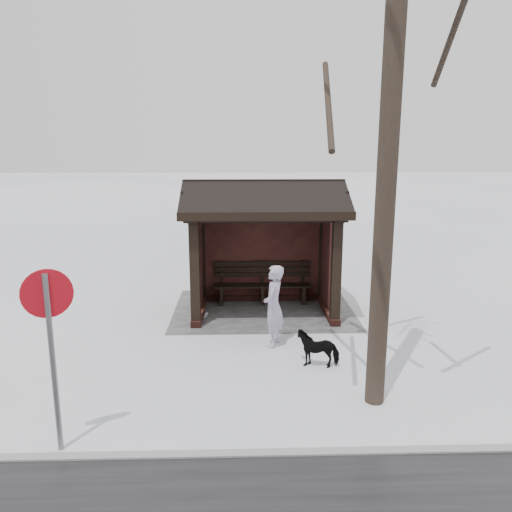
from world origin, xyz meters
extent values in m
plane|color=white|center=(0.00, 0.00, 0.00)|extent=(120.00, 120.00, 0.00)
cube|color=gray|center=(0.00, 5.50, 0.01)|extent=(120.00, 0.15, 0.06)
cube|color=gray|center=(0.00, -0.20, 0.01)|extent=(4.20, 3.20, 0.02)
cube|color=#3D1C16|center=(0.00, -0.90, 0.08)|extent=(3.30, 0.22, 0.16)
cube|color=#3D1C16|center=(-1.50, 0.00, 0.08)|extent=(0.22, 2.10, 0.16)
cube|color=#3D1C16|center=(1.50, 0.00, 0.08)|extent=(0.22, 2.10, 0.16)
cube|color=black|center=(-1.50, 0.90, 1.15)|extent=(0.20, 0.20, 2.30)
cube|color=black|center=(1.50, 0.90, 1.15)|extent=(0.20, 0.20, 2.30)
cube|color=black|center=(-1.50, -0.90, 1.15)|extent=(0.20, 0.20, 2.30)
cube|color=black|center=(1.50, -0.90, 1.15)|extent=(0.20, 0.20, 2.30)
cube|color=black|center=(0.00, -0.90, 1.23)|extent=(2.80, 0.08, 2.14)
cube|color=black|center=(-1.50, -0.31, 1.23)|extent=(0.08, 1.17, 2.14)
cube|color=black|center=(1.50, -0.31, 1.23)|extent=(0.08, 1.17, 2.14)
cube|color=black|center=(0.00, 0.90, 2.36)|extent=(3.40, 0.20, 0.18)
cube|color=black|center=(0.00, -0.90, 2.36)|extent=(3.40, 0.20, 0.18)
cylinder|color=black|center=(-1.50, 4.20, 4.28)|extent=(0.29, 0.29, 8.55)
imported|color=#ABA1BC|center=(-0.10, 1.98, 0.80)|extent=(0.54, 0.67, 1.61)
imported|color=black|center=(-0.83, 2.87, 0.32)|extent=(0.79, 0.45, 0.63)
cylinder|color=slate|center=(2.86, 5.30, 1.17)|extent=(0.07, 0.07, 2.34)
cylinder|color=red|center=(2.86, 5.28, 2.09)|extent=(0.58, 0.26, 0.61)
cylinder|color=white|center=(2.86, 5.26, 2.09)|extent=(0.44, 0.21, 0.47)
camera|label=1|loc=(0.53, 11.11, 3.84)|focal=35.00mm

